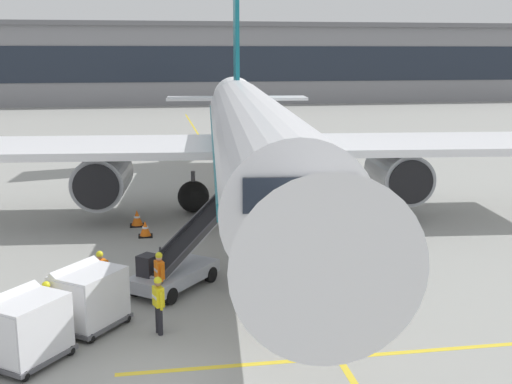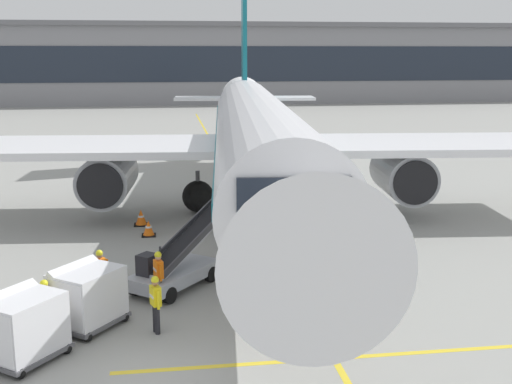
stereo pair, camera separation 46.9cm
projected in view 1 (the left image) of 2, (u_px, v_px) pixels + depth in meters
ground_plane at (155, 384)px, 16.04m from camera, size 600.00×600.00×0.00m
parked_airplane at (252, 136)px, 31.77m from camera, size 31.98×41.92×14.35m
belt_loader at (178, 264)px, 22.56m from camera, size 4.36×5.00×2.76m
baggage_cart_lead at (88, 296)px, 19.09m from camera, size 2.48×2.66×1.91m
baggage_cart_second at (25, 327)px, 16.97m from camera, size 2.48×2.66×1.91m
ground_crew_by_loader at (101, 273)px, 21.11m from camera, size 0.53×0.38×1.74m
ground_crew_by_carts at (159, 274)px, 20.98m from camera, size 0.35×0.55×1.74m
ground_crew_marshaller at (47, 306)px, 18.33m from camera, size 0.44×0.43×1.74m
ground_crew_wingwalker at (158, 301)px, 18.70m from camera, size 0.36×0.54×1.74m
safety_cone_engine_keepout at (145, 229)px, 28.78m from camera, size 0.63×0.63×0.71m
safety_cone_wingtip at (137, 218)px, 30.53m from camera, size 0.68×0.68×0.76m
apron_guidance_line_lead_in at (251, 219)px, 31.90m from camera, size 0.20×110.00×0.01m
apron_guidance_line_stop_bar at (342, 357)px, 17.45m from camera, size 12.00×0.20×0.01m
terminal_building at (173, 63)px, 107.40m from camera, size 134.57×21.69×12.48m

